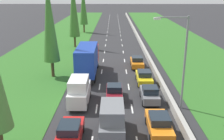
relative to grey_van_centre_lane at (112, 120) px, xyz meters
The scene contains 18 objects.
ground_plane 43.96m from the grey_van_centre_lane, 89.76° to the left, with size 300.00×300.00×0.00m, color #28282B.
grass_verge_left 45.69m from the grey_van_centre_lane, 105.84° to the left, with size 14.00×140.00×0.04m, color #2D6623.
grass_verge_right 46.30m from the grey_van_centre_lane, 71.69° to the left, with size 14.00×140.00×0.04m, color #2D6623.
median_barrier 44.34m from the grey_van_centre_lane, 82.37° to the left, with size 0.44×120.00×0.85m, color #9E9B93.
lane_markings 43.96m from the grey_van_centre_lane, 89.76° to the left, with size 3.64×116.00×0.01m.
grey_van_centre_lane is the anchor object (origin of this frame).
red_sedan_left_lane 3.39m from the grey_van_centre_lane, 164.17° to the right, with size 1.82×4.50×1.64m.
maroon_hatchback_centre_lane 7.27m from the grey_van_centre_lane, 88.47° to the left, with size 1.74×3.90×1.72m.
orange_sedan_right_lane 3.88m from the grey_van_centre_lane, ahead, with size 1.82×4.50×1.64m.
grey_hatchback_right_lane 7.77m from the grey_van_centre_lane, 60.13° to the left, with size 1.74×3.90×1.72m.
yellow_sedan_right_lane 12.88m from the grey_van_centre_lane, 72.30° to the left, with size 1.82×4.50×1.64m.
orange_sedan_right_lane_fifth 19.58m from the grey_van_centre_lane, 79.32° to the left, with size 1.82×4.50×1.64m.
white_van_left_lane 6.99m from the grey_van_centre_lane, 118.76° to the left, with size 1.96×4.90×2.82m.
blue_box_truck_left_lane 15.73m from the grey_van_centre_lane, 102.42° to the left, with size 2.46×9.40×4.18m.
poplar_tree_second 17.82m from the grey_van_centre_lane, 118.54° to the left, with size 2.12×2.12×12.76m.
poplar_tree_third 34.76m from the grey_van_centre_lane, 103.00° to the left, with size 2.14×2.14×13.69m.
poplar_tree_fourth 52.86m from the grey_van_centre_lane, 98.61° to the left, with size 2.12×2.12×12.91m.
street_light_mast 9.13m from the grey_van_centre_lane, 38.92° to the left, with size 3.20×0.28×9.00m.
Camera 1 is at (-0.10, -2.13, 11.25)m, focal length 41.48 mm.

